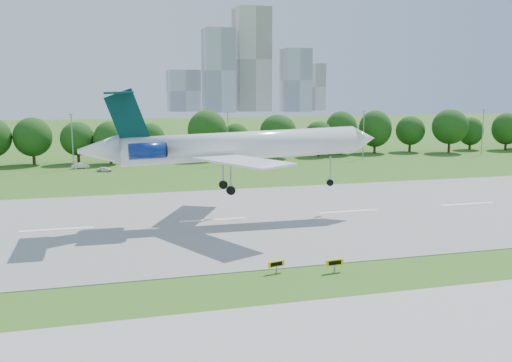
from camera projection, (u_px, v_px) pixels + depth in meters
name	position (u px, v px, depth m)	size (l,w,h in m)	color
ground	(264.00, 279.00, 53.33)	(600.00, 600.00, 0.00)	#335D18
runway	(213.00, 220.00, 77.11)	(400.00, 45.00, 0.08)	gray
tree_line	(159.00, 136.00, 139.86)	(288.40, 8.40, 10.40)	#382314
light_poles	(153.00, 139.00, 129.66)	(175.90, 0.25, 12.19)	gray
skyline	(247.00, 72.00, 446.42)	(127.00, 52.00, 80.00)	#B2B2B7
airliner	(227.00, 145.00, 76.05)	(40.81, 29.88, 13.87)	white
taxi_sign_centre	(276.00, 264.00, 54.99)	(1.71, 0.56, 1.20)	gray
taxi_sign_right	(335.00, 263.00, 55.22)	(1.83, 0.40, 1.28)	gray
service_vehicle_a	(81.00, 166.00, 127.12)	(1.33, 3.81, 1.25)	silver
service_vehicle_b	(104.00, 169.00, 122.23)	(1.28, 3.18, 1.08)	silver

